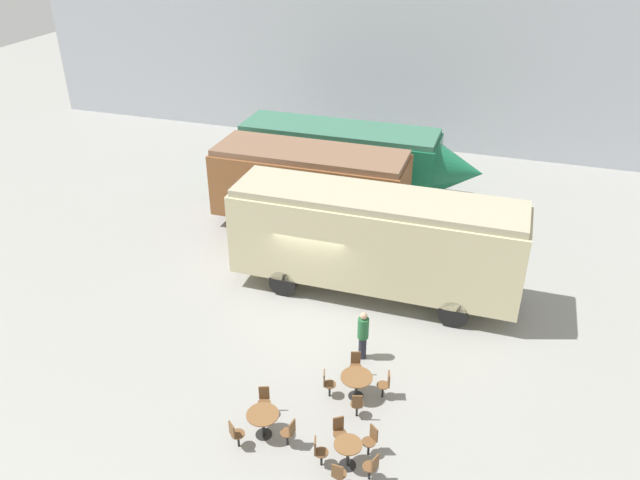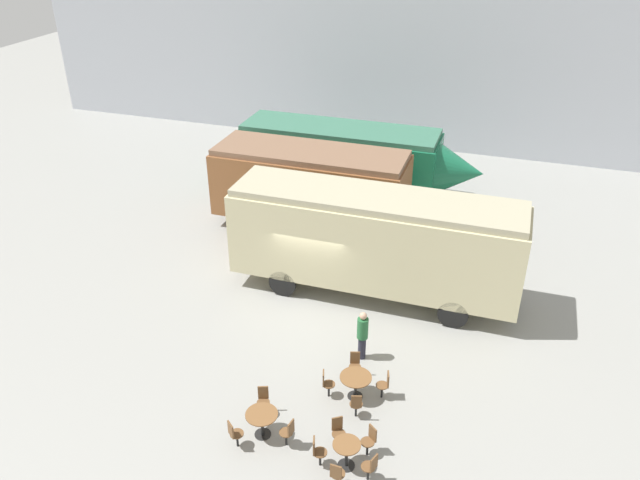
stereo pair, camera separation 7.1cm
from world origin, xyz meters
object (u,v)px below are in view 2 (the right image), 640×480
object	(u,v)px
cafe_table_near	(262,418)
passenger_coach_wooden	(311,183)
passenger_coach_vintage	(375,238)
cafe_chair_0	(288,431)
cafe_table_mid	(356,381)
visitor_person	(362,334)
cafe_table_far	(347,450)
streamlined_locomotive	(355,157)

from	to	relation	value
cafe_table_near	passenger_coach_wooden	bearing A→B (deg)	102.70
passenger_coach_vintage	cafe_chair_0	xyz separation A→B (m)	(-0.35, -7.58, -1.70)
passenger_coach_vintage	cafe_table_mid	size ratio (longest dim) A/B	11.01
cafe_table_near	visitor_person	distance (m)	4.21
cafe_table_mid	cafe_table_far	size ratio (longest dim) A/B	1.19
cafe_table_far	visitor_person	xyz separation A→B (m)	(-0.70, 4.14, 0.36)
cafe_table_near	cafe_chair_0	world-z (taller)	cafe_chair_0
visitor_person	passenger_coach_vintage	bearing A→B (deg)	98.67
streamlined_locomotive	cafe_table_far	size ratio (longest dim) A/B	14.67
cafe_table_near	cafe_chair_0	xyz separation A→B (m)	(0.79, -0.14, -0.07)
cafe_table_mid	cafe_chair_0	size ratio (longest dim) A/B	1.04
streamlined_locomotive	cafe_chair_0	distance (m)	15.61
streamlined_locomotive	passenger_coach_wooden	xyz separation A→B (m)	(-0.92, -3.64, 0.11)
streamlined_locomotive	cafe_chair_0	world-z (taller)	streamlined_locomotive
passenger_coach_wooden	passenger_coach_vintage	size ratio (longest dim) A/B	0.80
cafe_table_near	cafe_table_mid	world-z (taller)	cafe_table_near
passenger_coach_vintage	cafe_table_mid	distance (m)	5.61
passenger_coach_wooden	cafe_table_far	bearing A→B (deg)	-67.21
cafe_table_mid	cafe_chair_0	bearing A→B (deg)	-117.02
passenger_coach_wooden	passenger_coach_vintage	world-z (taller)	passenger_coach_vintage
passenger_coach_wooden	cafe_table_near	bearing A→B (deg)	-77.30
passenger_coach_wooden	cafe_table_near	world-z (taller)	passenger_coach_wooden
streamlined_locomotive	cafe_table_mid	size ratio (longest dim) A/B	12.31
cafe_table_mid	cafe_table_far	xyz separation A→B (m)	(0.43, -2.43, -0.03)
passenger_coach_wooden	cafe_table_mid	size ratio (longest dim) A/B	8.83
cafe_table_far	visitor_person	bearing A→B (deg)	99.56
cafe_table_near	cafe_table_far	world-z (taller)	cafe_table_far
passenger_coach_wooden	visitor_person	bearing A→B (deg)	-60.96
streamlined_locomotive	cafe_table_far	distance (m)	16.09
streamlined_locomotive	cafe_table_mid	world-z (taller)	streamlined_locomotive
streamlined_locomotive	cafe_table_mid	bearing A→B (deg)	-74.45
passenger_coach_wooden	cafe_table_mid	xyz separation A→B (m)	(4.55, -9.44, -1.41)
cafe_table_mid	cafe_table_far	distance (m)	2.47
cafe_table_mid	streamlined_locomotive	bearing A→B (deg)	105.55
cafe_table_far	passenger_coach_vintage	bearing A→B (deg)	99.14
visitor_person	cafe_table_far	bearing A→B (deg)	-80.44
passenger_coach_wooden	visitor_person	distance (m)	8.90
cafe_table_far	visitor_person	world-z (taller)	visitor_person
passenger_coach_wooden	cafe_chair_0	distance (m)	12.28
cafe_table_mid	cafe_table_near	bearing A→B (deg)	-132.35
streamlined_locomotive	visitor_person	world-z (taller)	streamlined_locomotive
streamlined_locomotive	cafe_chair_0	bearing A→B (deg)	-80.83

